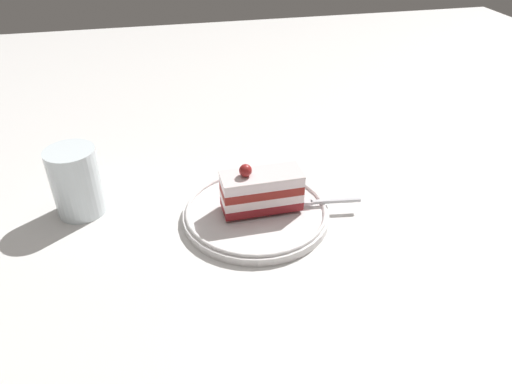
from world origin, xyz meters
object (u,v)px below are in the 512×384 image
Objects in this scene: drink_glass_near at (77,185)px; cake_slice at (261,190)px; fork at (320,202)px; dessert_plate at (256,213)px.

cake_slice is at bearing 164.34° from drink_glass_near.
drink_glass_near is at bearing -15.66° from cake_slice.
fork is 1.11× the size of drink_glass_near.
dessert_plate is 2.07× the size of drink_glass_near.
dessert_plate is 0.04m from cake_slice.
dessert_plate is at bearing 163.61° from drink_glass_near.
drink_glass_near reaches higher than dessert_plate.
drink_glass_near is (0.27, -0.08, -0.00)m from cake_slice.
fork is at bearing 166.64° from drink_glass_near.
dessert_plate is 0.10m from fork.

